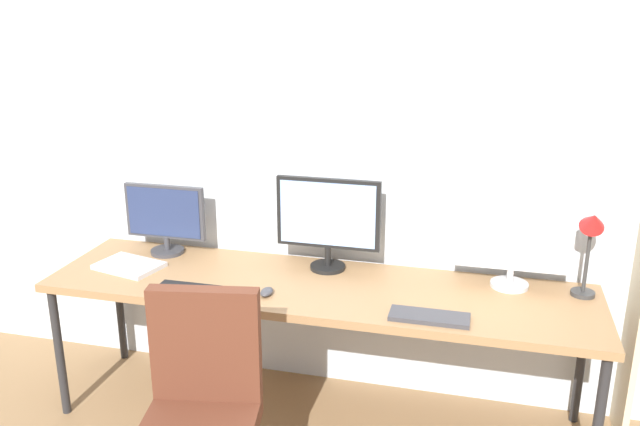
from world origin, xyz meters
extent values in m
cube|color=silver|center=(0.00, 1.02, 1.30)|extent=(5.06, 0.10, 2.60)
cube|color=#936D47|center=(0.00, 0.60, 0.72)|extent=(2.66, 0.68, 0.04)
cylinder|color=#262628|center=(-1.28, 0.31, 0.35)|extent=(0.04, 0.04, 0.70)
cylinder|color=#262628|center=(-1.28, 0.89, 0.35)|extent=(0.04, 0.04, 0.70)
cylinder|color=#262628|center=(1.28, 0.89, 0.35)|extent=(0.04, 0.04, 0.70)
cube|color=#592D1E|center=(-0.28, -0.09, 0.75)|extent=(0.45, 0.15, 0.48)
cylinder|color=#38383D|center=(-0.90, 0.81, 0.75)|extent=(0.18, 0.18, 0.02)
cylinder|color=#38383D|center=(-0.90, 0.81, 0.79)|extent=(0.03, 0.03, 0.07)
cube|color=#38383D|center=(-0.90, 0.81, 0.97)|extent=(0.45, 0.03, 0.29)
cube|color=navy|center=(-0.90, 0.80, 0.97)|extent=(0.41, 0.01, 0.26)
cylinder|color=black|center=(0.00, 0.81, 0.75)|extent=(0.18, 0.18, 0.02)
cylinder|color=black|center=(0.00, 0.81, 0.81)|extent=(0.03, 0.03, 0.10)
cube|color=black|center=(0.00, 0.81, 1.04)|extent=(0.53, 0.03, 0.36)
cube|color=#8CB2F2|center=(0.00, 0.80, 1.04)|extent=(0.49, 0.01, 0.32)
cylinder|color=silver|center=(0.90, 0.81, 0.75)|extent=(0.18, 0.18, 0.02)
cylinder|color=silver|center=(0.90, 0.81, 0.79)|extent=(0.03, 0.03, 0.07)
cube|color=silver|center=(0.90, 0.81, 0.99)|extent=(0.54, 0.03, 0.32)
cube|color=white|center=(0.90, 0.80, 0.99)|extent=(0.50, 0.01, 0.29)
cylinder|color=#333333|center=(1.23, 0.79, 0.75)|extent=(0.11, 0.11, 0.02)
cylinder|color=#333333|center=(1.23, 0.79, 0.94)|extent=(0.02, 0.02, 0.36)
cone|color=red|center=(1.23, 0.76, 1.12)|extent=(0.11, 0.14, 0.14)
cube|color=black|center=(-0.56, 0.37, 0.75)|extent=(0.33, 0.13, 0.02)
cube|color=#38383D|center=(0.56, 0.37, 0.75)|extent=(0.35, 0.13, 0.02)
ellipsoid|color=#38383D|center=(-0.20, 0.43, 0.76)|extent=(0.06, 0.10, 0.03)
cube|color=silver|center=(-0.99, 0.57, 0.75)|extent=(0.36, 0.29, 0.02)
camera|label=1|loc=(0.74, -2.26, 2.06)|focal=37.30mm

